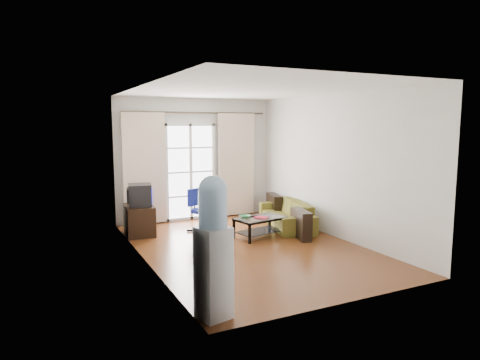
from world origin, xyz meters
The scene contains 20 objects.
floor centered at (0.00, 0.00, 0.00)m, with size 5.20×5.20×0.00m, color brown.
ceiling centered at (0.00, 0.00, 2.70)m, with size 5.20×5.20×0.00m, color white.
wall_back centered at (0.00, 2.60, 1.35)m, with size 3.60×0.02×2.70m, color silver.
wall_front centered at (0.00, -2.60, 1.35)m, with size 3.60×0.02×2.70m, color silver.
wall_left centered at (-1.80, 0.00, 1.35)m, with size 0.02×5.20×2.70m, color silver.
wall_right centered at (1.80, 0.00, 1.35)m, with size 0.02×5.20×2.70m, color silver.
french_door centered at (-0.15, 2.54, 1.07)m, with size 1.16×0.06×2.15m.
curtain_rod centered at (0.00, 2.50, 2.38)m, with size 0.04×0.04×3.30m, color #4C3F2D.
curtain_left centered at (-1.20, 2.48, 1.20)m, with size 0.90×0.07×2.35m, color beige.
curtain_right centered at (0.95, 2.48, 1.20)m, with size 0.90×0.07×2.35m, color beige.
radiator centered at (0.80, 2.50, 0.33)m, with size 0.64×0.12×0.64m, color gray.
sofa centered at (1.40, 1.01, 0.27)m, with size 1.17×1.96×0.54m, color brown.
coffee_table centered at (0.50, 0.49, 0.25)m, with size 1.03×0.71×0.38m.
bowl centered at (0.22, 0.59, 0.41)m, with size 0.25×0.25×0.05m, color green.
book centered at (0.41, 0.39, 0.39)m, with size 0.26×0.29×0.02m, color #973112.
remote centered at (0.40, 0.62, 0.39)m, with size 0.17×0.05×0.02m, color black.
tv_stand centered at (-1.51, 1.71, 0.29)m, with size 0.52×0.78×0.57m, color black.
crt_tv centered at (-1.51, 1.68, 0.78)m, with size 0.52×0.53×0.42m.
task_chair centered at (-0.35, 1.46, 0.25)m, with size 0.75×0.75×0.85m.
water_cooler centered at (-1.60, -2.26, 0.83)m, with size 0.39×0.39×1.59m.
Camera 1 is at (-3.32, -6.43, 2.12)m, focal length 32.00 mm.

